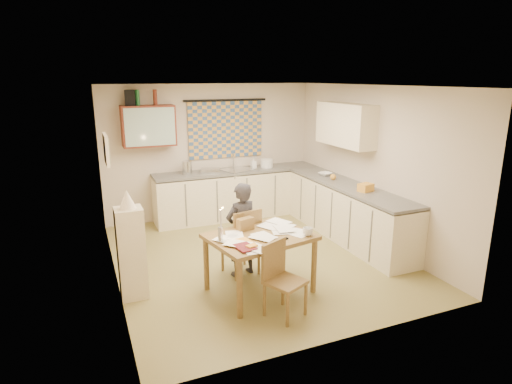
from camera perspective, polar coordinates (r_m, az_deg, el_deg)
name	(u,v)px	position (r m, az deg, el deg)	size (l,w,h in m)	color
floor	(256,258)	(6.49, 0.07, -8.78)	(4.00, 4.50, 0.02)	olive
ceiling	(257,85)	(5.93, 0.07, 14.06)	(4.00, 4.50, 0.02)	white
wall_back	(211,151)	(8.18, -6.09, 5.40)	(4.00, 0.02, 2.50)	beige
wall_front	(348,225)	(4.18, 12.17, -4.38)	(4.00, 0.02, 2.50)	beige
wall_left	(108,190)	(5.65, -19.09, 0.23)	(0.02, 4.50, 2.50)	beige
wall_right	(372,165)	(7.09, 15.25, 3.45)	(0.02, 4.50, 2.50)	beige
window_blind	(226,130)	(8.18, -4.05, 8.27)	(1.45, 0.03, 1.05)	#33527D
curtain_rod	(226,100)	(8.11, -4.08, 12.12)	(0.04, 0.04, 1.60)	black
wall_cabinet	(149,126)	(7.68, -14.14, 8.55)	(0.90, 0.34, 0.70)	#571E12
wall_cabinet_glass	(150,127)	(7.51, -13.93, 8.42)	(0.84, 0.02, 0.64)	#99B2A5
upper_cabinet_right	(345,125)	(7.34, 11.81, 8.79)	(0.34, 1.30, 0.70)	beige
framed_print	(106,149)	(5.95, -19.36, 5.38)	(0.04, 0.50, 0.40)	white
print_canvas	(108,149)	(5.95, -19.12, 5.40)	(0.01, 0.42, 0.32)	#B9BAA5
counter_back	(241,193)	(8.22, -1.99, -0.18)	(3.30, 0.62, 0.92)	beige
counter_right	(347,212)	(7.25, 12.03, -2.63)	(0.62, 2.95, 0.92)	beige
stove	(392,236)	(6.42, 17.69, -5.59)	(0.55, 0.55, 0.86)	white
sink	(237,172)	(8.09, -2.49, 2.70)	(0.55, 0.45, 0.10)	silver
tap	(233,161)	(8.22, -3.05, 4.16)	(0.03, 0.03, 0.28)	silver
dish_rack	(211,171)	(7.92, -6.08, 2.86)	(0.35, 0.30, 0.06)	silver
kettle	(187,168)	(7.79, -9.19, 3.22)	(0.18, 0.18, 0.24)	silver
mixing_bowl	(267,163)	(8.29, 1.43, 3.85)	(0.24, 0.24, 0.16)	white
soap_bottle	(254,163)	(8.23, -0.33, 3.92)	(0.09, 0.09, 0.20)	white
bowl	(325,174)	(7.70, 9.20, 2.39)	(0.28, 0.28, 0.06)	white
orange_bag	(366,187)	(6.76, 14.42, 0.59)	(0.22, 0.16, 0.12)	gold
fruit_orange	(333,177)	(7.39, 10.25, 1.98)	(0.10, 0.10, 0.10)	gold
speaker	(130,98)	(7.61, -16.39, 11.97)	(0.16, 0.20, 0.26)	black
bottle_green	(137,98)	(7.62, -15.52, 12.03)	(0.07, 0.07, 0.26)	#195926
bottle_brown	(155,97)	(7.67, -13.31, 12.19)	(0.07, 0.07, 0.26)	#571E12
dining_table	(260,263)	(5.39, 0.52, -9.43)	(1.36, 1.13, 0.75)	brown
chair_far	(241,253)	(5.90, -1.99, -8.15)	(0.50, 0.50, 0.94)	brown
chair_near	(284,294)	(4.95, 3.75, -13.36)	(0.51, 0.51, 0.85)	brown
person	(241,230)	(5.73, -1.95, -5.05)	(0.53, 0.41, 1.29)	black
shelf_stand	(131,253)	(5.40, -16.27, -7.86)	(0.32, 0.30, 1.14)	beige
lampshade	(127,199)	(5.18, -16.82, -0.93)	(0.20, 0.20, 0.22)	white
letter_rack	(245,224)	(5.38, -1.44, -4.30)	(0.22, 0.10, 0.16)	brown
mug	(308,232)	(5.26, 6.89, -5.26)	(0.17, 0.17, 0.10)	white
magazine	(237,249)	(4.81, -2.52, -7.64)	(0.23, 0.29, 0.02)	maroon
book	(237,244)	(4.95, -2.60, -6.96)	(0.23, 0.29, 0.02)	gold
orange_box	(252,247)	(4.85, -0.58, -7.31)	(0.12, 0.08, 0.04)	gold
eyeglasses	(283,239)	(5.11, 3.68, -6.30)	(0.13, 0.04, 0.02)	black
candle_holder	(220,235)	(5.03, -4.76, -5.67)	(0.06, 0.06, 0.18)	silver
candle	(221,219)	(4.94, -4.71, -3.58)	(0.02, 0.02, 0.22)	white
candle_flame	(223,208)	(4.93, -4.48, -2.14)	(0.02, 0.02, 0.02)	#FFCC66
papers	(264,235)	(5.20, 1.06, -5.81)	(1.21, 1.06, 0.03)	white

